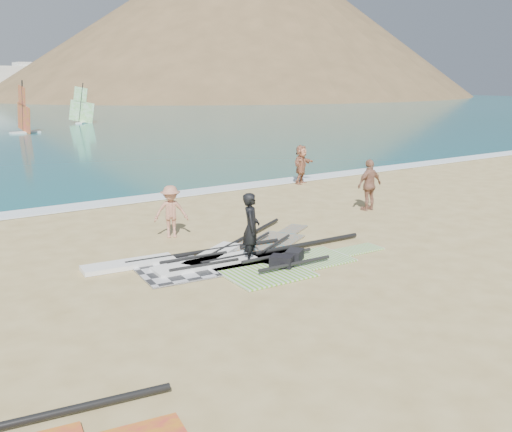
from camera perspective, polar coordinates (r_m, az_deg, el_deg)
ground at (r=12.51m, az=8.71°, el=-8.28°), size 300.00×300.00×0.00m
surf_line at (r=22.67m, az=-13.10°, el=1.39°), size 300.00×1.20×0.04m
headland_main at (r=166.83m, az=-0.85°, el=11.87°), size 143.00×143.00×45.00m
headland_minor at (r=196.06m, az=6.18°, el=12.03°), size 70.00×70.00×28.00m
rig_grey at (r=14.70m, az=-7.95°, el=-4.71°), size 5.55×2.45×0.20m
rig_green at (r=14.67m, az=0.31°, el=-4.62°), size 6.38×2.63×0.20m
rig_orange at (r=15.89m, az=-0.99°, el=-3.20°), size 5.28×3.69×0.20m
gear_bag_near at (r=14.80m, az=3.88°, el=-4.02°), size 0.64×0.61×0.33m
gear_bag_far at (r=14.30m, az=2.59°, el=-4.63°), size 0.64×0.68×0.33m
person_wetsuit at (r=14.56m, az=-0.49°, el=-1.21°), size 0.74×0.80×1.83m
beachgoer_mid at (r=17.14m, az=-8.50°, el=0.44°), size 1.16×0.91×1.57m
beachgoer_back at (r=20.90m, az=11.27°, el=3.07°), size 1.09×0.45×1.85m
beachgoer_right at (r=25.95m, az=4.54°, el=5.17°), size 1.70×1.18×1.76m
windsurfer_centre at (r=54.57m, az=-22.20°, el=9.04°), size 2.61×3.09×4.63m
windsurfer_right at (r=65.34m, az=-17.04°, el=9.95°), size 2.36×2.32×4.36m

